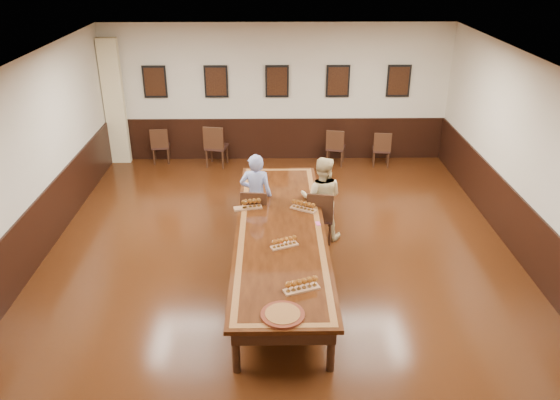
{
  "coord_description": "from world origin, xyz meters",
  "views": [
    {
      "loc": [
        -0.12,
        -7.52,
        4.83
      ],
      "look_at": [
        0.0,
        0.5,
        1.0
      ],
      "focal_mm": 35.0,
      "sensor_mm": 36.0,
      "label": 1
    }
  ],
  "objects_px": {
    "chair_man": "(256,213)",
    "spare_chair_b": "(216,145)",
    "chair_woman": "(320,215)",
    "spare_chair_a": "(161,145)",
    "person_man": "(256,196)",
    "person_woman": "(321,198)",
    "spare_chair_c": "(336,146)",
    "conference_table": "(280,236)",
    "carved_platter": "(283,315)",
    "spare_chair_d": "(381,148)"
  },
  "relations": [
    {
      "from": "conference_table",
      "to": "carved_platter",
      "type": "height_order",
      "value": "carved_platter"
    },
    {
      "from": "person_woman",
      "to": "chair_woman",
      "type": "bearing_deg",
      "value": 90.0
    },
    {
      "from": "conference_table",
      "to": "chair_man",
      "type": "bearing_deg",
      "value": 111.88
    },
    {
      "from": "carved_platter",
      "to": "conference_table",
      "type": "bearing_deg",
      "value": 89.76
    },
    {
      "from": "spare_chair_c",
      "to": "carved_platter",
      "type": "relative_size",
      "value": 1.33
    },
    {
      "from": "chair_man",
      "to": "spare_chair_c",
      "type": "height_order",
      "value": "chair_man"
    },
    {
      "from": "chair_woman",
      "to": "spare_chair_c",
      "type": "bearing_deg",
      "value": -90.96
    },
    {
      "from": "spare_chair_a",
      "to": "person_man",
      "type": "relative_size",
      "value": 0.56
    },
    {
      "from": "spare_chair_a",
      "to": "carved_platter",
      "type": "distance_m",
      "value": 7.52
    },
    {
      "from": "spare_chair_a",
      "to": "spare_chair_c",
      "type": "relative_size",
      "value": 0.98
    },
    {
      "from": "spare_chair_a",
      "to": "person_woman",
      "type": "distance_m",
      "value": 5.11
    },
    {
      "from": "chair_man",
      "to": "spare_chair_d",
      "type": "relative_size",
      "value": 1.14
    },
    {
      "from": "spare_chair_d",
      "to": "spare_chair_c",
      "type": "bearing_deg",
      "value": 1.95
    },
    {
      "from": "chair_woman",
      "to": "spare_chair_a",
      "type": "bearing_deg",
      "value": -38.11
    },
    {
      "from": "chair_woman",
      "to": "conference_table",
      "type": "height_order",
      "value": "chair_woman"
    },
    {
      "from": "spare_chair_d",
      "to": "person_woman",
      "type": "xyz_separation_m",
      "value": [
        -1.71,
        -3.41,
        0.33
      ]
    },
    {
      "from": "spare_chair_b",
      "to": "chair_woman",
      "type": "bearing_deg",
      "value": 132.12
    },
    {
      "from": "spare_chair_d",
      "to": "person_man",
      "type": "xyz_separation_m",
      "value": [
        -2.85,
        -3.33,
        0.35
      ]
    },
    {
      "from": "spare_chair_d",
      "to": "conference_table",
      "type": "bearing_deg",
      "value": 68.6
    },
    {
      "from": "spare_chair_b",
      "to": "chair_man",
      "type": "bearing_deg",
      "value": 117.21
    },
    {
      "from": "person_man",
      "to": "carved_platter",
      "type": "height_order",
      "value": "person_man"
    },
    {
      "from": "spare_chair_d",
      "to": "carved_platter",
      "type": "bearing_deg",
      "value": 77.07
    },
    {
      "from": "spare_chair_b",
      "to": "person_woman",
      "type": "relative_size",
      "value": 0.66
    },
    {
      "from": "person_man",
      "to": "conference_table",
      "type": "relative_size",
      "value": 0.31
    },
    {
      "from": "chair_man",
      "to": "chair_woman",
      "type": "relative_size",
      "value": 1.0
    },
    {
      "from": "conference_table",
      "to": "carved_platter",
      "type": "distance_m",
      "value": 2.22
    },
    {
      "from": "spare_chair_c",
      "to": "spare_chair_d",
      "type": "relative_size",
      "value": 1.04
    },
    {
      "from": "chair_woman",
      "to": "person_man",
      "type": "bearing_deg",
      "value": -0.06
    },
    {
      "from": "chair_woman",
      "to": "spare_chair_c",
      "type": "distance_m",
      "value": 3.67
    },
    {
      "from": "person_woman",
      "to": "conference_table",
      "type": "relative_size",
      "value": 0.3
    },
    {
      "from": "spare_chair_d",
      "to": "carved_platter",
      "type": "relative_size",
      "value": 1.28
    },
    {
      "from": "spare_chair_d",
      "to": "carved_platter",
      "type": "height_order",
      "value": "spare_chair_d"
    },
    {
      "from": "spare_chair_a",
      "to": "chair_woman",
      "type": "bearing_deg",
      "value": 126.57
    },
    {
      "from": "chair_man",
      "to": "person_woman",
      "type": "distance_m",
      "value": 1.19
    },
    {
      "from": "spare_chair_b",
      "to": "spare_chair_d",
      "type": "bearing_deg",
      "value": -169.62
    },
    {
      "from": "spare_chair_c",
      "to": "chair_woman",
      "type": "bearing_deg",
      "value": 93.22
    },
    {
      "from": "spare_chair_a",
      "to": "chair_man",
      "type": "bearing_deg",
      "value": 116.35
    },
    {
      "from": "chair_man",
      "to": "conference_table",
      "type": "bearing_deg",
      "value": 118.07
    },
    {
      "from": "spare_chair_a",
      "to": "conference_table",
      "type": "distance_m",
      "value": 5.53
    },
    {
      "from": "spare_chair_b",
      "to": "person_woman",
      "type": "distance_m",
      "value": 4.09
    },
    {
      "from": "chair_man",
      "to": "spare_chair_b",
      "type": "xyz_separation_m",
      "value": [
        -1.0,
        3.48,
        0.02
      ]
    },
    {
      "from": "person_woman",
      "to": "conference_table",
      "type": "height_order",
      "value": "person_woman"
    },
    {
      "from": "person_woman",
      "to": "carved_platter",
      "type": "xyz_separation_m",
      "value": [
        -0.74,
        -3.28,
        0.01
      ]
    },
    {
      "from": "chair_woman",
      "to": "carved_platter",
      "type": "height_order",
      "value": "chair_woman"
    },
    {
      "from": "conference_table",
      "to": "carved_platter",
      "type": "xyz_separation_m",
      "value": [
        -0.01,
        -2.21,
        0.16
      ]
    },
    {
      "from": "person_man",
      "to": "conference_table",
      "type": "xyz_separation_m",
      "value": [
        0.41,
        -1.15,
        -0.16
      ]
    },
    {
      "from": "person_man",
      "to": "person_woman",
      "type": "distance_m",
      "value": 1.15
    },
    {
      "from": "spare_chair_c",
      "to": "conference_table",
      "type": "height_order",
      "value": "spare_chair_c"
    },
    {
      "from": "person_man",
      "to": "spare_chair_a",
      "type": "bearing_deg",
      "value": -50.66
    },
    {
      "from": "chair_man",
      "to": "spare_chair_a",
      "type": "xyz_separation_m",
      "value": [
        -2.35,
        3.72,
        -0.05
      ]
    }
  ]
}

